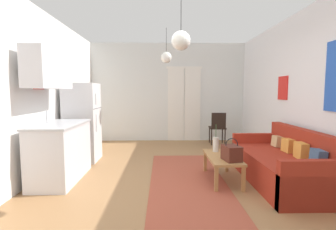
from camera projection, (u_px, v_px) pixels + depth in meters
name	position (u px, v px, depth m)	size (l,w,h in m)	color
ground_plane	(174.00, 194.00, 3.54)	(4.98, 8.03, 0.10)	#996D44
wall_back	(169.00, 93.00, 7.15)	(4.58, 0.13, 2.80)	silver
wall_right	(334.00, 93.00, 3.46)	(0.12, 7.63, 2.80)	silver
wall_left	(10.00, 93.00, 3.35)	(0.12, 7.63, 2.80)	white
area_rug	(188.00, 181.00, 3.91)	(1.17, 3.13, 0.01)	#9E4733
couch	(284.00, 165.00, 3.84)	(0.91, 1.96, 0.84)	maroon
coffee_table	(222.00, 159.00, 3.93)	(0.47, 0.98, 0.40)	#A87542
bamboo_vase	(216.00, 144.00, 4.21)	(0.10, 0.10, 0.47)	beige
handbag	(232.00, 153.00, 3.66)	(0.27, 0.33, 0.34)	#512319
refrigerator	(82.00, 122.00, 5.06)	(0.65, 0.63, 1.59)	white
kitchen_counter	(58.00, 132.00, 3.92)	(0.62, 1.25, 2.06)	silver
accent_chair	(218.00, 126.00, 6.63)	(0.43, 0.41, 0.87)	black
pendant_lamp_near	(181.00, 41.00, 2.92)	(0.23, 0.23, 0.89)	black
pendant_lamp_far	(166.00, 57.00, 5.38)	(0.24, 0.24, 0.75)	black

